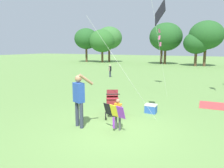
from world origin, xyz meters
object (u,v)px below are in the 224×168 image
at_px(person_adult_flyer, 79,96).
at_px(kite_adult_black, 158,16).
at_px(stroller, 112,101).
at_px(cooler_box, 151,109).
at_px(child_with_butterfly_kite, 117,112).
at_px(picnic_blanket, 213,105).
at_px(person_red_shirt, 110,70).

relative_size(person_adult_flyer, kite_adult_black, 0.43).
bearing_deg(person_adult_flyer, kite_adult_black, 40.95).
relative_size(stroller, cooler_box, 2.43).
xyz_separation_m(child_with_butterfly_kite, picnic_blanket, (2.66, 4.50, -0.59)).
relative_size(person_red_shirt, cooler_box, 2.42).
xyz_separation_m(person_red_shirt, cooler_box, (6.11, -8.52, -0.47)).
distance_m(stroller, cooler_box, 1.65).
bearing_deg(stroller, kite_adult_black, 10.53).
height_order(child_with_butterfly_kite, cooler_box, child_with_butterfly_kite).
bearing_deg(cooler_box, person_red_shirt, 125.65).
bearing_deg(person_adult_flyer, person_red_shirt, 111.89).
relative_size(stroller, picnic_blanket, 0.81).
distance_m(person_red_shirt, cooler_box, 10.49).
distance_m(child_with_butterfly_kite, kite_adult_black, 3.45).
height_order(kite_adult_black, cooler_box, kite_adult_black).
distance_m(picnic_blanket, cooler_box, 3.17).
height_order(kite_adult_black, picnic_blanket, kite_adult_black).
height_order(stroller, kite_adult_black, kite_adult_black).
distance_m(child_with_butterfly_kite, person_adult_flyer, 1.33).
bearing_deg(person_red_shirt, stroller, -62.82).
relative_size(picnic_blanket, cooler_box, 3.02).
distance_m(stroller, kite_adult_black, 3.40).
height_order(stroller, person_red_shirt, person_red_shirt).
bearing_deg(cooler_box, picnic_blanket, 45.97).
xyz_separation_m(kite_adult_black, picnic_blanket, (1.83, 3.03, -3.60)).
height_order(person_adult_flyer, kite_adult_black, kite_adult_black).
bearing_deg(stroller, person_red_shirt, 117.18).
height_order(stroller, picnic_blanket, stroller).
height_order(child_with_butterfly_kite, person_adult_flyer, person_adult_flyer).
bearing_deg(cooler_box, child_with_butterfly_kite, -101.62).
distance_m(child_with_butterfly_kite, cooler_box, 2.31).
height_order(kite_adult_black, person_red_shirt, kite_adult_black).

